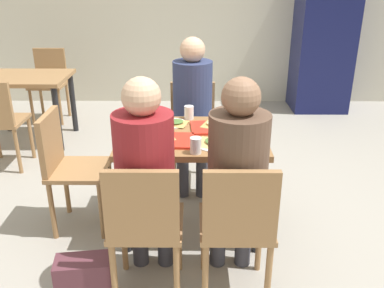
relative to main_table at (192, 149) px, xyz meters
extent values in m
cube|color=#9E998E|center=(0.00, 0.00, -0.62)|extent=(10.00, 10.00, 0.02)
cube|color=olive|center=(0.00, 0.00, 0.09)|extent=(0.99, 0.74, 0.04)
cylinder|color=black|center=(-0.43, -0.31, -0.27)|extent=(0.06, 0.06, 0.68)
cylinder|color=black|center=(0.43, -0.31, -0.27)|extent=(0.06, 0.06, 0.68)
cylinder|color=black|center=(-0.43, 0.31, -0.27)|extent=(0.06, 0.06, 0.68)
cylinder|color=black|center=(0.43, 0.31, -0.27)|extent=(0.06, 0.06, 0.68)
cube|color=#9E7247|center=(-0.25, -0.67, -0.16)|extent=(0.40, 0.40, 0.03)
cube|color=#9E7247|center=(-0.25, -0.85, 0.06)|extent=(0.38, 0.04, 0.40)
cylinder|color=#9E7247|center=(-0.42, -0.50, -0.39)|extent=(0.04, 0.04, 0.44)
cylinder|color=#9E7247|center=(-0.08, -0.50, -0.39)|extent=(0.04, 0.04, 0.44)
cylinder|color=#9E7247|center=(-0.42, -0.84, -0.39)|extent=(0.04, 0.04, 0.44)
cylinder|color=#9E7247|center=(-0.08, -0.84, -0.39)|extent=(0.04, 0.04, 0.44)
cube|color=#9E7247|center=(0.25, -0.67, -0.16)|extent=(0.40, 0.40, 0.03)
cube|color=#9E7247|center=(0.25, -0.85, 0.06)|extent=(0.38, 0.04, 0.40)
cylinder|color=#9E7247|center=(0.08, -0.50, -0.39)|extent=(0.04, 0.04, 0.44)
cylinder|color=#9E7247|center=(0.42, -0.50, -0.39)|extent=(0.04, 0.04, 0.44)
cylinder|color=#9E7247|center=(0.08, -0.84, -0.39)|extent=(0.04, 0.04, 0.44)
cylinder|color=#9E7247|center=(0.42, -0.84, -0.39)|extent=(0.04, 0.04, 0.44)
cube|color=#9E7247|center=(0.00, 0.67, -0.16)|extent=(0.40, 0.40, 0.03)
cube|color=#9E7247|center=(0.00, 0.85, 0.06)|extent=(0.38, 0.04, 0.40)
cylinder|color=#9E7247|center=(0.17, 0.50, -0.39)|extent=(0.04, 0.04, 0.44)
cylinder|color=#9E7247|center=(-0.17, 0.50, -0.39)|extent=(0.04, 0.04, 0.44)
cylinder|color=#9E7247|center=(0.17, 0.84, -0.39)|extent=(0.04, 0.04, 0.44)
cylinder|color=#9E7247|center=(-0.17, 0.84, -0.39)|extent=(0.04, 0.04, 0.44)
cube|color=#9E7247|center=(-0.79, 0.00, -0.16)|extent=(0.40, 0.40, 0.03)
cube|color=#9E7247|center=(-0.97, 0.00, 0.06)|extent=(0.04, 0.38, 0.40)
cylinder|color=#9E7247|center=(-0.62, 0.17, -0.39)|extent=(0.04, 0.04, 0.44)
cylinder|color=#9E7247|center=(-0.62, -0.17, -0.39)|extent=(0.04, 0.04, 0.44)
cylinder|color=#9E7247|center=(-0.96, 0.17, -0.39)|extent=(0.04, 0.04, 0.44)
cylinder|color=#9E7247|center=(-0.96, -0.17, -0.39)|extent=(0.04, 0.04, 0.44)
cylinder|color=#383842|center=(-0.33, -0.44, -0.38)|extent=(0.10, 0.10, 0.47)
cylinder|color=#383842|center=(-0.17, -0.44, -0.38)|extent=(0.10, 0.10, 0.47)
cube|color=#383842|center=(-0.25, -0.54, -0.09)|extent=(0.32, 0.28, 0.10)
cylinder|color=maroon|center=(-0.25, -0.65, 0.22)|extent=(0.32, 0.32, 0.52)
sphere|color=#DBAD89|center=(-0.25, -0.65, 0.57)|extent=(0.20, 0.20, 0.20)
cylinder|color=#383842|center=(0.17, -0.44, -0.38)|extent=(0.10, 0.10, 0.47)
cylinder|color=#383842|center=(0.33, -0.44, -0.38)|extent=(0.10, 0.10, 0.47)
cube|color=#383842|center=(0.25, -0.54, -0.09)|extent=(0.32, 0.28, 0.10)
cylinder|color=brown|center=(0.25, -0.65, 0.22)|extent=(0.32, 0.32, 0.52)
sphere|color=#8C664C|center=(0.25, -0.65, 0.57)|extent=(0.20, 0.20, 0.20)
cylinder|color=#383842|center=(0.08, 0.44, -0.38)|extent=(0.10, 0.10, 0.47)
cylinder|color=#383842|center=(-0.08, 0.44, -0.38)|extent=(0.10, 0.10, 0.47)
cube|color=#383842|center=(0.00, 0.54, -0.09)|extent=(0.32, 0.28, 0.10)
cylinder|color=navy|center=(0.00, 0.65, 0.22)|extent=(0.32, 0.32, 0.52)
sphere|color=#DBAD89|center=(0.00, 0.65, 0.57)|extent=(0.20, 0.20, 0.20)
cube|color=red|center=(-0.17, -0.13, 0.12)|extent=(0.37, 0.28, 0.02)
cube|color=red|center=(0.17, 0.11, 0.12)|extent=(0.38, 0.29, 0.02)
cylinder|color=white|center=(-0.15, 0.20, 0.12)|extent=(0.22, 0.22, 0.01)
cylinder|color=white|center=(0.15, -0.20, 0.12)|extent=(0.22, 0.22, 0.01)
pyramid|color=tan|center=(-0.19, -0.11, 0.13)|extent=(0.18, 0.21, 0.01)
ellipsoid|color=#4C7233|center=(-0.19, -0.11, 0.14)|extent=(0.12, 0.15, 0.01)
pyramid|color=tan|center=(0.16, 0.14, 0.13)|extent=(0.22, 0.22, 0.01)
ellipsoid|color=#D8C67F|center=(0.16, 0.14, 0.14)|extent=(0.15, 0.16, 0.01)
pyramid|color=tan|center=(-0.12, 0.19, 0.13)|extent=(0.22, 0.22, 0.01)
ellipsoid|color=#4C7233|center=(-0.12, 0.19, 0.14)|extent=(0.16, 0.15, 0.01)
pyramid|color=#DBAD60|center=(0.15, -0.19, 0.13)|extent=(0.25, 0.28, 0.01)
ellipsoid|color=#4C7233|center=(0.15, -0.19, 0.14)|extent=(0.18, 0.19, 0.01)
cylinder|color=white|center=(-0.02, 0.31, 0.16)|extent=(0.07, 0.07, 0.10)
cylinder|color=white|center=(0.02, -0.31, 0.16)|extent=(0.07, 0.07, 0.10)
cylinder|color=#B7BCC6|center=(0.42, 0.02, 0.17)|extent=(0.07, 0.07, 0.12)
cylinder|color=red|center=(-0.32, 0.20, 0.19)|extent=(0.06, 0.06, 0.16)
sphere|color=silver|center=(-0.42, -0.02, 0.16)|extent=(0.10, 0.10, 0.10)
cube|color=#592D38|center=(-0.60, -0.77, -0.47)|extent=(0.34, 0.20, 0.28)
cube|color=#14194C|center=(1.68, 2.85, 0.34)|extent=(0.70, 0.60, 1.90)
cube|color=#9E7247|center=(-1.77, 1.67, 0.09)|extent=(0.90, 0.70, 0.04)
cylinder|color=black|center=(-1.38, 1.38, -0.27)|extent=(0.06, 0.06, 0.68)
cylinder|color=black|center=(-2.16, 1.96, -0.27)|extent=(0.06, 0.06, 0.68)
cylinder|color=black|center=(-1.38, 1.96, -0.27)|extent=(0.06, 0.06, 0.68)
cube|color=#9E7247|center=(-1.77, 1.02, -0.16)|extent=(0.40, 0.40, 0.03)
cylinder|color=#9E7247|center=(-1.60, 1.19, -0.39)|extent=(0.04, 0.04, 0.44)
cylinder|color=#9E7247|center=(-1.60, 0.85, -0.39)|extent=(0.04, 0.04, 0.44)
cube|color=#9E7247|center=(-1.77, 2.32, -0.16)|extent=(0.40, 0.40, 0.03)
cube|color=#9E7247|center=(-1.77, 2.50, 0.06)|extent=(0.38, 0.04, 0.40)
cylinder|color=#9E7247|center=(-1.60, 2.15, -0.39)|extent=(0.04, 0.04, 0.44)
cylinder|color=#9E7247|center=(-1.94, 2.15, -0.39)|extent=(0.04, 0.04, 0.44)
cylinder|color=#9E7247|center=(-1.60, 2.49, -0.39)|extent=(0.04, 0.04, 0.44)
cylinder|color=#9E7247|center=(-1.94, 2.49, -0.39)|extent=(0.04, 0.04, 0.44)
camera|label=1|loc=(0.02, -2.64, 1.15)|focal=39.07mm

